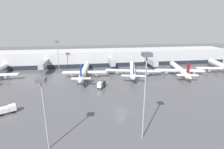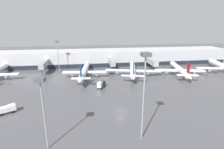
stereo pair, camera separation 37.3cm
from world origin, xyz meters
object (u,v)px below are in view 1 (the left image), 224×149
parked_jet_0 (224,67)px  service_truck_1 (101,84)px  parked_jet_2 (133,70)px  apron_light_mast_2 (146,73)px  service_truck_0 (7,109)px  apron_light_mast_1 (57,47)px  parked_jet_3 (84,71)px  traffic_cone_1 (123,89)px  parked_jet_4 (179,69)px  apron_light_mast_0 (42,93)px  traffic_cone_3 (11,88)px  traffic_cone_2 (201,78)px  traffic_cone_0 (102,77)px

parked_jet_0 → service_truck_1: parked_jet_0 is taller
parked_jet_2 → apron_light_mast_2: size_ratio=1.67×
service_truck_0 → apron_light_mast_1: bearing=52.6°
parked_jet_3 → apron_light_mast_2: bearing=-159.1°
service_truck_1 → traffic_cone_1: service_truck_1 is taller
apron_light_mast_1 → parked_jet_3: bearing=-43.8°
parked_jet_4 → apron_light_mast_0: apron_light_mast_0 is taller
parked_jet_4 → traffic_cone_1: 36.15m
service_truck_0 → service_truck_1: 33.35m
parked_jet_3 → service_truck_0: bearing=150.8°
traffic_cone_1 → apron_light_mast_2: apron_light_mast_2 is taller
parked_jet_2 → service_truck_1: parked_jet_2 is taller
service_truck_1 → apron_light_mast_2: (6.29, -33.34, 13.77)m
apron_light_mast_2 → traffic_cone_3: bearing=138.3°
parked_jet_2 → traffic_cone_2: size_ratio=49.14×
traffic_cone_3 → apron_light_mast_0: bearing=-60.2°
parked_jet_3 → traffic_cone_1: (14.88, -18.31, -2.86)m
parked_jet_4 → traffic_cone_0: parked_jet_4 is taller
apron_light_mast_0 → traffic_cone_3: bearing=119.8°
parked_jet_4 → parked_jet_0: bearing=-79.9°
parked_jet_0 → traffic_cone_1: bearing=118.1°
traffic_cone_2 → apron_light_mast_2: bearing=-137.1°
traffic_cone_0 → service_truck_0: bearing=-134.7°
parked_jet_3 → service_truck_0: (-22.16, -31.59, -1.86)m
traffic_cone_1 → apron_light_mast_1: bearing=132.3°
traffic_cone_0 → apron_light_mast_2: (4.86, -47.34, 15.10)m
parked_jet_0 → apron_light_mast_2: bearing=140.6°
traffic_cone_2 → traffic_cone_3: bearing=-179.3°
parked_jet_4 → service_truck_1: (-40.44, -12.69, -1.16)m
parked_jet_3 → traffic_cone_3: parked_jet_3 is taller
traffic_cone_0 → apron_light_mast_2: bearing=-84.1°
traffic_cone_0 → apron_light_mast_2: apron_light_mast_2 is taller
traffic_cone_1 → parked_jet_3: bearing=129.1°
parked_jet_4 → service_truck_0: bearing=124.6°
parked_jet_0 → service_truck_0: 98.09m
parked_jet_4 → traffic_cone_1: (-32.29, -16.06, -2.39)m
service_truck_1 → apron_light_mast_1: apron_light_mast_1 is taller
parked_jet_4 → apron_light_mast_2: apron_light_mast_2 is taller
parked_jet_4 → apron_light_mast_0: (-54.50, -46.36, 9.69)m
traffic_cone_2 → service_truck_0: bearing=-164.2°
service_truck_0 → traffic_cone_1: bearing=-6.8°
traffic_cone_3 → apron_light_mast_1: bearing=57.3°
parked_jet_0 → traffic_cone_3: (-100.52, -8.08, -2.81)m
traffic_cone_1 → apron_light_mast_2: (-1.85, -29.96, 15.00)m
apron_light_mast_2 → parked_jet_3: bearing=105.1°
apron_light_mast_1 → apron_light_mast_2: bearing=-66.5°
parked_jet_0 → traffic_cone_0: (-63.46, 1.96, -2.89)m
parked_jet_4 → service_truck_1: bearing=119.0°
service_truck_1 → traffic_cone_3: bearing=-66.3°
service_truck_0 → parked_jet_2: bearing=8.1°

